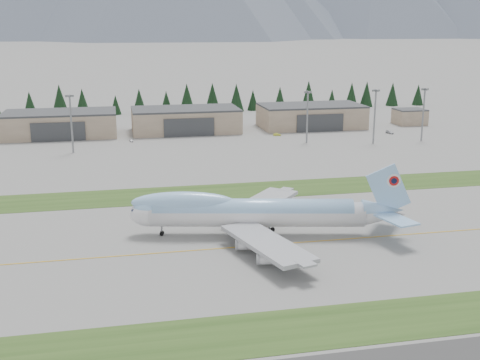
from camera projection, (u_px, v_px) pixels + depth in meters
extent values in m
plane|color=slate|center=(330.00, 240.00, 136.18)|extent=(7000.00, 7000.00, 0.00)
cube|color=#2A4719|center=(409.00, 318.00, 100.17)|extent=(400.00, 14.00, 0.08)
cube|color=#2A4719|center=(278.00, 189.00, 178.83)|extent=(400.00, 18.00, 0.08)
cube|color=gold|center=(330.00, 240.00, 136.18)|extent=(400.00, 0.40, 0.02)
cylinder|color=white|center=(257.00, 214.00, 138.19)|extent=(49.39, 15.85, 5.72)
cylinder|color=#97C7F7|center=(253.00, 210.00, 137.93)|extent=(45.86, 14.69, 5.28)
ellipsoid|color=white|center=(150.00, 214.00, 138.28)|extent=(10.14, 7.50, 5.72)
ellipsoid|color=#97C7F7|center=(150.00, 210.00, 138.02)|extent=(8.50, 6.34, 4.85)
ellipsoid|color=#97C7F7|center=(184.00, 203.00, 137.57)|extent=(24.77, 9.81, 5.28)
cube|color=#0C1433|center=(136.00, 209.00, 138.01)|extent=(2.32, 2.63, 1.14)
cone|color=white|center=(383.00, 214.00, 138.08)|extent=(11.50, 7.68, 5.61)
cone|color=#97C7F7|center=(383.00, 210.00, 137.81)|extent=(10.53, 7.01, 5.10)
cube|color=#97C7F7|center=(388.00, 189.00, 136.58)|extent=(10.53, 2.74, 12.15)
cylinder|color=white|center=(393.00, 180.00, 136.38)|extent=(3.14, 0.83, 3.17)
cylinder|color=red|center=(393.00, 180.00, 136.47)|extent=(2.27, 0.65, 2.29)
cylinder|color=#0C1433|center=(393.00, 180.00, 136.55)|extent=(1.33, 0.45, 1.32)
cube|color=#97C7F7|center=(385.00, 206.00, 143.05)|extent=(10.04, 10.91, 0.40)
cube|color=#97C7F7|center=(396.00, 220.00, 132.83)|extent=(7.32, 10.62, 0.40)
cube|color=#9EA0A6|center=(262.00, 203.00, 152.64)|extent=(23.38, 25.60, 0.88)
cube|color=#9EA0A6|center=(267.00, 243.00, 124.52)|extent=(15.31, 27.68, 0.88)
cylinder|color=white|center=(246.00, 213.00, 149.66)|extent=(4.93, 3.10, 2.20)
cylinder|color=white|center=(263.00, 204.00, 157.57)|extent=(4.93, 3.10, 2.20)
cylinder|color=white|center=(247.00, 245.00, 128.36)|extent=(4.93, 3.10, 2.20)
cylinder|color=white|center=(269.00, 259.00, 120.42)|extent=(4.93, 3.10, 2.20)
cylinder|color=gray|center=(162.00, 231.00, 139.29)|extent=(0.46, 0.46, 2.11)
cylinder|color=gray|center=(251.00, 227.00, 141.74)|extent=(0.58, 0.58, 2.29)
cylinder|color=gray|center=(251.00, 234.00, 136.63)|extent=(0.58, 0.58, 2.29)
cylinder|color=gray|center=(269.00, 227.00, 141.72)|extent=(0.58, 0.58, 2.29)
cylinder|color=gray|center=(270.00, 234.00, 136.61)|extent=(0.58, 0.58, 2.29)
cylinder|color=black|center=(162.00, 234.00, 139.09)|extent=(1.01, 0.50, 0.97)
cylinder|color=black|center=(162.00, 233.00, 139.77)|extent=(1.01, 0.50, 0.97)
cylinder|color=black|center=(251.00, 229.00, 141.90)|extent=(1.12, 0.65, 1.06)
cylinder|color=black|center=(251.00, 237.00, 136.78)|extent=(1.12, 0.65, 1.06)
cylinder|color=black|center=(269.00, 229.00, 141.88)|extent=(1.12, 0.65, 1.06)
cylinder|color=black|center=(270.00, 237.00, 136.77)|extent=(1.12, 0.65, 1.06)
cube|color=gray|center=(61.00, 125.00, 263.25)|extent=(48.00, 26.00, 10.00)
cube|color=#36383B|center=(60.00, 112.00, 261.90)|extent=(48.00, 26.00, 0.80)
cube|color=#36383B|center=(58.00, 132.00, 250.90)|extent=(22.08, 0.60, 8.00)
cube|color=gray|center=(186.00, 121.00, 274.13)|extent=(48.00, 26.00, 10.00)
cube|color=#36383B|center=(185.00, 109.00, 272.78)|extent=(48.00, 26.00, 0.80)
cube|color=#36383B|center=(189.00, 128.00, 261.77)|extent=(22.08, 0.60, 8.00)
cube|color=gray|center=(311.00, 117.00, 285.99)|extent=(48.00, 26.00, 10.00)
cube|color=#36383B|center=(311.00, 105.00, 284.64)|extent=(48.00, 26.00, 0.80)
cube|color=#36383B|center=(320.00, 123.00, 273.64)|extent=(22.08, 0.60, 8.00)
cube|color=gray|center=(410.00, 117.00, 294.36)|extent=(14.00, 12.00, 7.00)
cube|color=#36383B|center=(410.00, 109.00, 293.41)|extent=(14.00, 12.00, 0.60)
cylinder|color=gray|center=(72.00, 125.00, 226.75)|extent=(0.70, 0.70, 21.26)
cube|color=gray|center=(69.00, 96.00, 223.99)|extent=(3.20, 3.20, 0.80)
cylinder|color=gray|center=(307.00, 118.00, 246.55)|extent=(0.70, 0.70, 20.50)
cube|color=gray|center=(308.00, 92.00, 243.88)|extent=(3.20, 3.20, 0.80)
cylinder|color=gray|center=(375.00, 118.00, 245.39)|extent=(0.70, 0.70, 21.24)
cube|color=gray|center=(376.00, 91.00, 242.64)|extent=(3.20, 3.20, 0.80)
cylinder|color=gray|center=(423.00, 116.00, 251.12)|extent=(0.70, 0.70, 21.16)
cube|color=gray|center=(425.00, 89.00, 248.38)|extent=(3.20, 3.20, 0.80)
imported|color=white|center=(131.00, 142.00, 251.21)|extent=(1.85, 3.37, 1.09)
imported|color=gold|center=(277.00, 136.00, 264.74)|extent=(3.61, 1.98, 1.13)
imported|color=silver|center=(390.00, 134.00, 270.15)|extent=(2.72, 4.81, 1.31)
cone|color=black|center=(30.00, 104.00, 314.93)|extent=(7.75, 7.75, 13.83)
cone|color=black|center=(60.00, 100.00, 320.78)|extent=(9.42, 9.42, 16.82)
cone|color=black|center=(82.00, 102.00, 322.73)|extent=(8.06, 8.06, 14.40)
cone|color=black|center=(116.00, 105.00, 326.42)|extent=(5.96, 5.96, 10.64)
cone|color=black|center=(139.00, 101.00, 329.86)|extent=(7.66, 7.66, 13.68)
cone|color=black|center=(166.00, 102.00, 333.33)|extent=(6.80, 6.80, 12.15)
cone|color=black|center=(187.00, 98.00, 330.19)|extent=(9.19, 9.19, 16.41)
cone|color=black|center=(212.00, 97.00, 339.04)|extent=(8.92, 8.92, 15.94)
cone|color=black|center=(236.00, 97.00, 338.04)|extent=(8.76, 8.76, 15.63)
cone|color=black|center=(253.00, 100.00, 342.56)|extent=(6.59, 6.59, 11.77)
cone|color=black|center=(280.00, 99.00, 340.91)|extent=(7.63, 7.63, 13.62)
cone|color=black|center=(308.00, 94.00, 350.36)|extent=(9.01, 9.01, 16.08)
cone|color=black|center=(332.00, 98.00, 353.73)|extent=(6.00, 6.00, 10.72)
cone|color=black|center=(352.00, 95.00, 354.93)|extent=(8.24, 8.24, 14.71)
cone|color=black|center=(367.00, 94.00, 357.96)|extent=(8.38, 8.38, 14.96)
cone|color=black|center=(392.00, 94.00, 361.88)|extent=(7.87, 7.87, 14.05)
cone|color=black|center=(418.00, 95.00, 364.87)|extent=(7.07, 7.07, 12.62)
cone|color=#505C6A|center=(273.00, 0.00, 2232.27)|extent=(638.94, 638.94, 276.51)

